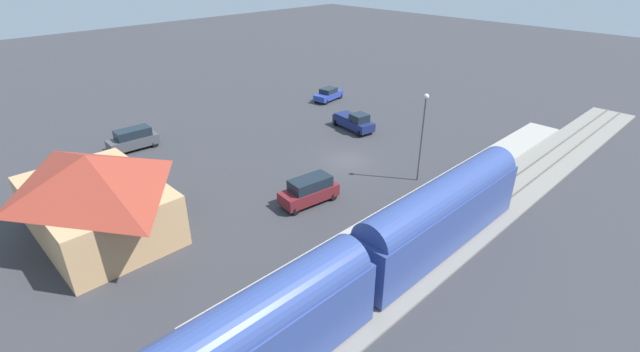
% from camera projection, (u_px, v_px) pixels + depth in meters
% --- Properties ---
extents(ground_plane, '(200.00, 200.00, 0.00)m').
position_uv_depth(ground_plane, '(347.00, 161.00, 43.95)').
color(ground_plane, '#38383D').
extents(railway_track, '(4.80, 70.00, 0.30)m').
position_uv_depth(railway_track, '(479.00, 214.00, 34.98)').
color(railway_track, gray).
rests_on(railway_track, ground).
extents(platform, '(3.20, 46.00, 0.30)m').
position_uv_depth(platform, '(435.00, 195.00, 37.51)').
color(platform, '#A8A399').
rests_on(platform, ground).
extents(station_building, '(12.21, 8.58, 6.26)m').
position_uv_depth(station_building, '(95.00, 194.00, 31.32)').
color(station_building, tan).
rests_on(station_building, ground).
extents(pedestrian_on_platform, '(0.36, 0.36, 1.71)m').
position_uv_depth(pedestrian_on_platform, '(413.00, 204.00, 34.01)').
color(pedestrian_on_platform, brown).
rests_on(pedestrian_on_platform, platform).
extents(sedan_blue, '(2.51, 4.73, 1.74)m').
position_uv_depth(sedan_blue, '(328.00, 94.00, 61.01)').
color(sedan_blue, '#283D9E').
rests_on(sedan_blue, ground).
extents(pickup_navy, '(5.63, 3.11, 2.14)m').
position_uv_depth(pickup_navy, '(354.00, 121.00, 51.00)').
color(pickup_navy, navy).
rests_on(pickup_navy, ground).
extents(suv_maroon, '(2.56, 5.11, 2.22)m').
position_uv_depth(suv_maroon, '(309.00, 190.00, 36.17)').
color(suv_maroon, maroon).
rests_on(suv_maroon, ground).
extents(suv_charcoal, '(2.21, 4.99, 2.22)m').
position_uv_depth(suv_charcoal, '(133.00, 139.00, 45.96)').
color(suv_charcoal, '#47494F').
rests_on(suv_charcoal, ground).
extents(light_pole_near_platform, '(0.44, 0.44, 8.00)m').
position_uv_depth(light_pole_near_platform, '(423.00, 128.00, 38.01)').
color(light_pole_near_platform, '#515156').
rests_on(light_pole_near_platform, ground).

